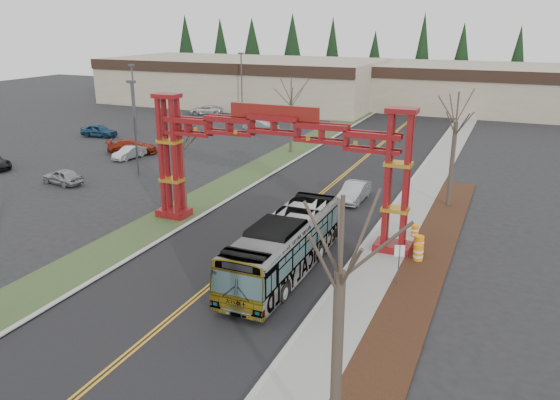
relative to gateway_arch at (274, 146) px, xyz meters
The scene contains 32 objects.
ground 18.97m from the gateway_arch, 90.00° to the right, with size 200.00×200.00×0.00m, color black.
road 9.20m from the gateway_arch, 90.00° to the left, with size 12.00×110.00×0.02m, color black.
lane_line_left 9.19m from the gateway_arch, 90.98° to the left, with size 0.12×100.00×0.01m, color orange.
lane_line_right 9.19m from the gateway_arch, 89.02° to the left, with size 0.12×100.00×0.01m, color orange.
curb_right 11.03m from the gateway_arch, 48.70° to the left, with size 0.30×110.00×0.15m, color #ADADA7.
sidewalk_right 11.90m from the gateway_arch, 42.65° to the left, with size 2.60×110.00×0.14m, color gray.
landscape_strip 14.25m from the gateway_arch, 38.11° to the right, with size 2.60×50.00×0.12m, color black.
grass_median 12.18m from the gateway_arch, 138.81° to the left, with size 4.00×110.00×0.08m, color #384D26.
curb_left 11.03m from the gateway_arch, 131.30° to the left, with size 0.30×110.00×0.15m, color #ADADA7.
gateway_arch is the anchor object (origin of this frame).
retail_building_west 61.78m from the gateway_arch, 119.07° to the left, with size 46.00×22.30×7.50m.
retail_building_east 62.80m from the gateway_arch, 80.83° to the left, with size 38.00×20.30×7.00m.
conifer_treeline 74.00m from the gateway_arch, 89.81° to the left, with size 116.10×5.60×13.00m.
transit_bus 7.54m from the gateway_arch, 60.47° to the right, with size 2.79×11.93×3.32m, color #B1B4B9.
silver_sedan 10.67m from the gateway_arch, 71.20° to the left, with size 1.59×4.55×1.50m, color #A5A8AD.
parked_car_near_a 22.50m from the gateway_arch, behind, with size 1.62×4.02×1.37m, color gray.
parked_car_near_b 26.34m from the gateway_arch, 149.70° to the left, with size 1.35×3.86×1.27m, color silver.
parked_car_mid_a 28.37m from the gateway_arch, 147.26° to the left, with size 2.13×5.23×1.52m, color maroon.
parked_car_mid_b 39.13m from the gateway_arch, 147.87° to the left, with size 1.81×4.50×1.53m, color navy.
parked_car_far_a 35.73m from the gateway_arch, 116.82° to the left, with size 1.62×4.65×1.53m, color #9FA3A6.
parked_car_far_b 50.37m from the gateway_arch, 126.06° to the left, with size 2.31×5.01×1.39m, color silver.
bare_tree_median_mid 8.15m from the gateway_arch, 169.46° to the left, with size 3.04×3.04×7.49m.
bare_tree_median_far 23.64m from the gateway_arch, 109.78° to the left, with size 3.15×3.15×7.62m.
bare_tree_right_near 20.39m from the gateway_arch, 60.60° to the right, with size 3.43×3.43×9.13m.
bare_tree_right_far 14.41m from the gateway_arch, 46.02° to the left, with size 3.33×3.33×8.75m.
light_pole_near 19.32m from the gateway_arch, 154.78° to the left, with size 0.75×0.37×8.63m.
light_pole_mid 38.19m from the gateway_arch, 141.14° to the left, with size 0.74×0.37×8.59m.
light_pole_far 48.23m from the gateway_arch, 119.84° to the left, with size 0.80×0.40×9.20m.
street_sign 11.10m from the gateway_arch, 25.60° to the right, with size 0.53×0.21×2.37m.
barrel_south 11.15m from the gateway_arch, ahead, with size 0.58×0.58×1.08m.
barrel_mid 10.96m from the gateway_arch, ahead, with size 0.60×0.60×1.10m.
barrel_north 10.79m from the gateway_arch, 17.58° to the left, with size 0.50×0.50×0.92m.
Camera 1 is at (14.01, -13.22, 13.59)m, focal length 35.00 mm.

